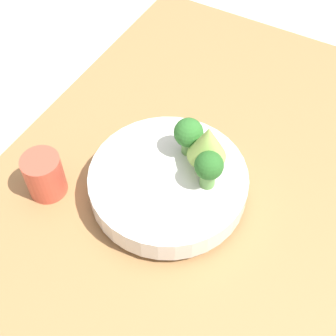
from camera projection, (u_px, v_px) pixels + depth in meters
ground_plane at (186, 215)px, 0.87m from camera, size 6.00×6.00×0.00m
table at (186, 209)px, 0.85m from camera, size 1.14×0.73×0.04m
bowl at (168, 184)px, 0.82m from camera, size 0.28×0.28×0.06m
broccoli_floret_left at (188, 134)px, 0.80m from camera, size 0.05×0.05×0.08m
romanesco_piece_far at (208, 143)px, 0.76m from camera, size 0.07×0.07×0.10m
broccoli_floret_back at (209, 168)px, 0.75m from camera, size 0.05×0.05×0.07m
cup at (44, 175)px, 0.82m from camera, size 0.07×0.07×0.08m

